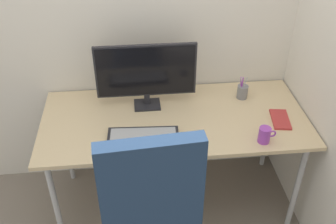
# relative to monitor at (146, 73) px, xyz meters

# --- Properties ---
(ground_plane) EXTENTS (8.00, 8.00, 0.00)m
(ground_plane) POSITION_rel_monitor_xyz_m (0.17, -0.16, -1.00)
(ground_plane) COLOR slate
(desk) EXTENTS (1.69, 0.76, 0.76)m
(desk) POSITION_rel_monitor_xyz_m (0.17, -0.16, -0.30)
(desk) COLOR #D1B78C
(desk) RESTS_ON ground_plane
(monitor) EXTENTS (0.64, 0.14, 0.44)m
(monitor) POSITION_rel_monitor_xyz_m (0.00, 0.00, 0.00)
(monitor) COLOR black
(monitor) RESTS_ON desk
(keyboard) EXTENTS (0.43, 0.18, 0.03)m
(keyboard) POSITION_rel_monitor_xyz_m (-0.04, -0.35, -0.23)
(keyboard) COLOR black
(keyboard) RESTS_ON desk
(mouse) EXTENTS (0.06, 0.10, 0.03)m
(mouse) POSITION_rel_monitor_xyz_m (0.29, -0.41, -0.23)
(mouse) COLOR #333338
(mouse) RESTS_ON desk
(pen_holder) EXTENTS (0.07, 0.07, 0.17)m
(pen_holder) POSITION_rel_monitor_xyz_m (0.65, 0.02, -0.20)
(pen_holder) COLOR slate
(pen_holder) RESTS_ON desk
(notebook) EXTENTS (0.14, 0.22, 0.01)m
(notebook) POSITION_rel_monitor_xyz_m (0.83, -0.26, -0.24)
(notebook) COLOR #B23333
(notebook) RESTS_ON desk
(coffee_mug) EXTENTS (0.11, 0.07, 0.10)m
(coffee_mug) POSITION_rel_monitor_xyz_m (0.66, -0.45, -0.20)
(coffee_mug) COLOR purple
(coffee_mug) RESTS_ON desk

